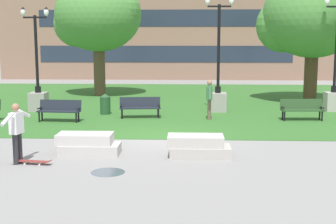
% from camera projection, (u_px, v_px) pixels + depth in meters
% --- Properties ---
extents(ground_plane, '(140.00, 140.00, 0.00)m').
position_uv_depth(ground_plane, '(163.00, 140.00, 16.26)').
color(ground_plane, gray).
extents(grass_lawn, '(40.00, 20.00, 0.02)m').
position_uv_depth(grass_lawn, '(173.00, 102.00, 26.13)').
color(grass_lawn, '#336628').
rests_on(grass_lawn, ground).
extents(concrete_block_center, '(1.88, 0.90, 0.64)m').
position_uv_depth(concrete_block_center, '(88.00, 144.00, 14.20)').
color(concrete_block_center, '#BCB7B2').
rests_on(concrete_block_center, ground).
extents(concrete_block_left, '(1.87, 0.90, 0.64)m').
position_uv_depth(concrete_block_left, '(198.00, 146.00, 13.91)').
color(concrete_block_left, '#B2ADA3').
rests_on(concrete_block_left, ground).
extents(person_skateboarder, '(0.32, 1.57, 1.71)m').
position_uv_depth(person_skateboarder, '(17.00, 129.00, 13.03)').
color(person_skateboarder, '#28282D').
rests_on(person_skateboarder, ground).
extents(skateboard, '(1.04, 0.33, 0.14)m').
position_uv_depth(skateboard, '(34.00, 161.00, 13.07)').
color(skateboard, maroon).
rests_on(skateboard, ground).
extents(puddle, '(0.90, 0.90, 0.01)m').
position_uv_depth(puddle, '(108.00, 172.00, 12.30)').
color(puddle, '#47515B').
rests_on(puddle, ground).
extents(park_bench_near_left, '(1.85, 0.74, 0.90)m').
position_uv_depth(park_bench_near_left, '(140.00, 106.00, 20.67)').
color(park_bench_near_left, '#1E232D').
rests_on(park_bench_near_left, grass_lawn).
extents(park_bench_near_right, '(1.82, 0.62, 0.90)m').
position_uv_depth(park_bench_near_right, '(302.00, 108.00, 20.03)').
color(park_bench_near_right, '#284723').
rests_on(park_bench_near_right, grass_lawn).
extents(park_bench_far_right, '(1.83, 0.65, 0.90)m').
position_uv_depth(park_bench_far_right, '(60.00, 109.00, 19.73)').
color(park_bench_far_right, '#1E232D').
rests_on(park_bench_far_right, grass_lawn).
extents(lamp_post_center, '(1.32, 0.80, 5.45)m').
position_uv_depth(lamp_post_center, '(334.00, 88.00, 22.57)').
color(lamp_post_center, '#ADA89E').
rests_on(lamp_post_center, grass_lawn).
extents(lamp_post_left, '(1.32, 0.80, 4.95)m').
position_uv_depth(lamp_post_left, '(38.00, 90.00, 22.47)').
color(lamp_post_left, gray).
rests_on(lamp_post_left, grass_lawn).
extents(lamp_post_right, '(1.32, 0.80, 5.45)m').
position_uv_depth(lamp_post_right, '(218.00, 89.00, 22.35)').
color(lamp_post_right, gray).
rests_on(lamp_post_right, grass_lawn).
extents(tree_near_left, '(5.44, 5.18, 7.10)m').
position_uv_depth(tree_near_left, '(97.00, 16.00, 28.08)').
color(tree_near_left, brown).
rests_on(tree_near_left, grass_lawn).
extents(tree_far_left, '(5.69, 5.42, 7.04)m').
position_uv_depth(tree_far_left, '(312.00, 16.00, 25.08)').
color(tree_far_left, '#4C3823').
rests_on(tree_far_left, grass_lawn).
extents(trash_bin, '(0.49, 0.49, 0.96)m').
position_uv_depth(trash_bin, '(105.00, 104.00, 21.63)').
color(trash_bin, '#234C28').
rests_on(trash_bin, grass_lawn).
extents(person_bystander_near_lawn, '(0.24, 0.88, 1.71)m').
position_uv_depth(person_bystander_near_lawn, '(209.00, 97.00, 20.12)').
color(person_bystander_near_lawn, brown).
rests_on(person_bystander_near_lawn, grass_lawn).
extents(building_facade_distant, '(28.63, 1.03, 9.28)m').
position_uv_depth(building_facade_distant, '(166.00, 25.00, 39.77)').
color(building_facade_distant, '#8E6B56').
rests_on(building_facade_distant, ground).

